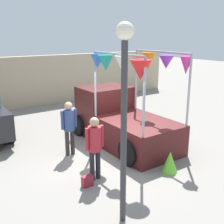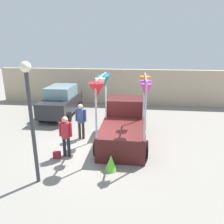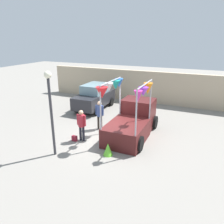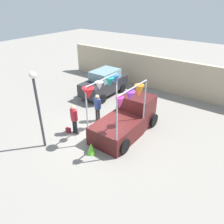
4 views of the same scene
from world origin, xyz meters
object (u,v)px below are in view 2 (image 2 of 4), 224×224
object	(u,v)px
folded_kite_bundle_lime	(111,163)
handbag	(57,155)
person_customer	(66,133)
vendor_truck	(124,122)
parked_car	(61,101)
person_vendor	(81,118)
street_lamp	(30,108)

from	to	relation	value
folded_kite_bundle_lime	handbag	bearing A→B (deg)	164.35
person_customer	folded_kite_bundle_lime	size ratio (longest dim) A/B	2.83
vendor_truck	handbag	size ratio (longest dim) A/B	14.96
parked_car	handbag	xyz separation A→B (m)	(1.63, -5.33, -0.80)
person_vendor	street_lamp	xyz separation A→B (m)	(-0.56, -3.53, 1.51)
parked_car	folded_kite_bundle_lime	world-z (taller)	parked_car
vendor_truck	folded_kite_bundle_lime	size ratio (longest dim) A/B	6.98
person_customer	handbag	xyz separation A→B (m)	(-0.35, -0.20, -0.89)
person_vendor	handbag	xyz separation A→B (m)	(-0.50, -1.97, -0.90)
person_vendor	handbag	size ratio (longest dim) A/B	6.13
vendor_truck	folded_kite_bundle_lime	bearing A→B (deg)	-95.58
handbag	folded_kite_bundle_lime	distance (m)	2.34
folded_kite_bundle_lime	person_customer	bearing A→B (deg)	156.39
parked_car	street_lamp	xyz separation A→B (m)	(1.57, -6.89, 1.61)
vendor_truck	parked_car	bearing A→B (deg)	141.86
parked_car	folded_kite_bundle_lime	xyz separation A→B (m)	(3.88, -5.96, -0.64)
vendor_truck	folded_kite_bundle_lime	distance (m)	2.78
parked_car	handbag	world-z (taller)	parked_car
vendor_truck	folded_kite_bundle_lime	xyz separation A→B (m)	(-0.26, -2.71, -0.60)
person_customer	vendor_truck	bearing A→B (deg)	40.89
handbag	parked_car	bearing A→B (deg)	107.01
parked_car	person_vendor	distance (m)	3.98
street_lamp	vendor_truck	bearing A→B (deg)	54.67
person_vendor	vendor_truck	bearing A→B (deg)	2.99
parked_car	person_customer	xyz separation A→B (m)	(1.98, -5.13, 0.08)
person_customer	folded_kite_bundle_lime	distance (m)	2.20
street_lamp	folded_kite_bundle_lime	size ratio (longest dim) A/B	6.51
person_customer	street_lamp	distance (m)	2.36
vendor_truck	street_lamp	world-z (taller)	street_lamp
street_lamp	folded_kite_bundle_lime	distance (m)	3.36
handbag	street_lamp	size ratio (longest dim) A/B	0.07
person_customer	person_vendor	bearing A→B (deg)	85.04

